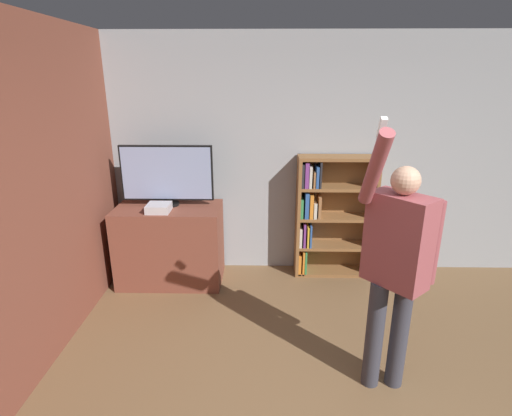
# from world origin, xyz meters

# --- Properties ---
(wall_back) EXTENTS (6.81, 0.06, 2.70)m
(wall_back) POSITION_xyz_m (0.00, 2.88, 1.35)
(wall_back) COLOR #9EA3A8
(wall_back) RESTS_ON ground_plane
(wall_side_brick) EXTENTS (0.06, 4.45, 2.70)m
(wall_side_brick) POSITION_xyz_m (-2.44, 1.43, 1.35)
(wall_side_brick) COLOR brown
(wall_side_brick) RESTS_ON ground_plane
(tv_ledge) EXTENTS (1.14, 0.63, 0.88)m
(tv_ledge) POSITION_xyz_m (-1.73, 2.48, 0.44)
(tv_ledge) COLOR brown
(tv_ledge) RESTS_ON ground_plane
(television) EXTENTS (1.00, 0.22, 0.67)m
(television) POSITION_xyz_m (-1.73, 2.55, 1.23)
(television) COLOR black
(television) RESTS_ON tv_ledge
(game_console) EXTENTS (0.24, 0.24, 0.08)m
(game_console) POSITION_xyz_m (-1.78, 2.33, 0.92)
(game_console) COLOR silver
(game_console) RESTS_ON tv_ledge
(bookshelf) EXTENTS (0.89, 0.28, 1.41)m
(bookshelf) POSITION_xyz_m (0.05, 2.70, 0.73)
(bookshelf) COLOR brown
(bookshelf) RESTS_ON ground_plane
(person) EXTENTS (0.57, 0.56, 2.03)m
(person) POSITION_xyz_m (0.23, 0.88, 1.03)
(person) COLOR #383842
(person) RESTS_ON ground_plane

